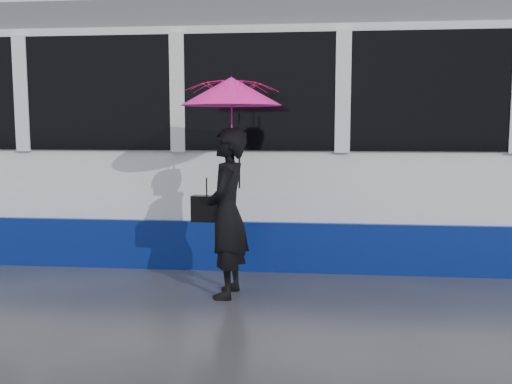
# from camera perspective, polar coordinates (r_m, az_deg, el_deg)

# --- Properties ---
(ground) EXTENTS (90.00, 90.00, 0.00)m
(ground) POSITION_cam_1_polar(r_m,az_deg,el_deg) (5.92, 2.62, -11.08)
(ground) COLOR #29292E
(ground) RESTS_ON ground
(rails) EXTENTS (34.00, 1.51, 0.02)m
(rails) POSITION_cam_1_polar(r_m,az_deg,el_deg) (8.33, 3.66, -5.77)
(rails) COLOR #3F3D38
(rails) RESTS_ON ground
(tram) EXTENTS (26.00, 2.56, 3.35)m
(tram) POSITION_cam_1_polar(r_m,az_deg,el_deg) (8.17, 11.75, 5.37)
(tram) COLOR white
(tram) RESTS_ON ground
(woman) EXTENTS (0.46, 0.67, 1.78)m
(woman) POSITION_cam_1_polar(r_m,az_deg,el_deg) (5.99, -2.90, -2.13)
(woman) COLOR black
(woman) RESTS_ON ground
(umbrella) EXTENTS (1.10, 1.10, 1.20)m
(umbrella) POSITION_cam_1_polar(r_m,az_deg,el_deg) (5.91, -2.48, 8.06)
(umbrella) COLOR #E41385
(umbrella) RESTS_ON ground
(handbag) EXTENTS (0.32, 0.16, 0.46)m
(handbag) POSITION_cam_1_polar(r_m,az_deg,el_deg) (6.04, -4.94, -1.66)
(handbag) COLOR black
(handbag) RESTS_ON ground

